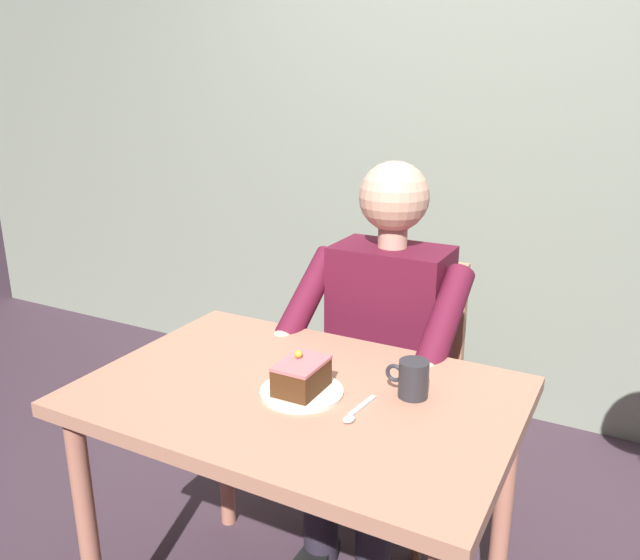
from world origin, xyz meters
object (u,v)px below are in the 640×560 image
object	(u,v)px
dining_table	(299,425)
dessert_spoon	(355,413)
seated_person	(380,353)
coffee_cup	(413,378)
chair	(398,378)
cake_slice	(301,376)

from	to	relation	value
dining_table	dessert_spoon	bearing A→B (deg)	165.09
seated_person	dessert_spoon	world-z (taller)	seated_person
dining_table	coffee_cup	xyz separation A→B (m)	(-0.25, -0.10, 0.15)
chair	dessert_spoon	world-z (taller)	chair
coffee_cup	dessert_spoon	bearing A→B (deg)	59.93
chair	coffee_cup	size ratio (longest dim) A/B	8.35
cake_slice	dessert_spoon	size ratio (longest dim) A/B	0.93
dining_table	cake_slice	size ratio (longest dim) A/B	7.72
seated_person	chair	bearing A→B (deg)	-90.00
seated_person	coffee_cup	size ratio (longest dim) A/B	11.64
chair	seated_person	bearing A→B (deg)	90.00
dining_table	coffee_cup	world-z (taller)	coffee_cup
cake_slice	coffee_cup	size ratio (longest dim) A/B	1.26
seated_person	dessert_spoon	distance (m)	0.59
cake_slice	dessert_spoon	xyz separation A→B (m)	(-0.15, 0.03, -0.04)
dining_table	seated_person	distance (m)	0.51
cake_slice	dining_table	bearing A→B (deg)	-42.11
chair	cake_slice	size ratio (longest dim) A/B	6.65
seated_person	dessert_spoon	bearing A→B (deg)	107.09
dining_table	chair	xyz separation A→B (m)	(0.00, -0.68, -0.17)
chair	coffee_cup	xyz separation A→B (m)	(-0.25, 0.58, 0.31)
chair	dessert_spoon	distance (m)	0.79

